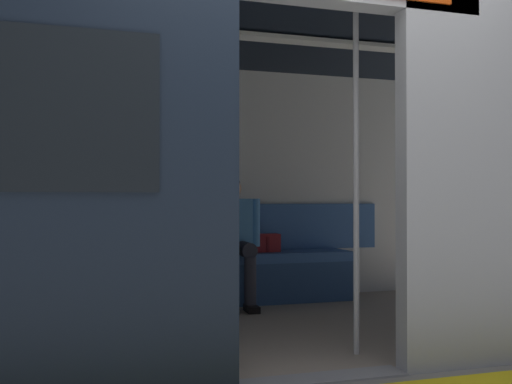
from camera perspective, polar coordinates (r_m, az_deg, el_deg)
ground_plane at (r=3.42m, az=6.10°, el=-17.04°), size 60.00×60.00×0.00m
train_car at (r=4.49m, az=-1.24°, el=6.88°), size 6.40×2.87×2.34m
bench_seat at (r=5.56m, az=-3.88°, el=-6.94°), size 2.65×0.44×0.47m
person_seated at (r=5.52m, az=-2.25°, el=-3.57°), size 0.55×0.69×1.20m
handbag at (r=5.73m, az=0.89°, el=-4.79°), size 0.26×0.15×0.17m
book at (r=5.53m, az=-5.62°, el=-5.67°), size 0.21×0.25×0.03m
grab_pole_door at (r=3.51m, az=-2.75°, el=1.55°), size 0.04×0.04×2.20m
grab_pole_far at (r=3.83m, az=9.36°, el=1.37°), size 0.04×0.04×2.20m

